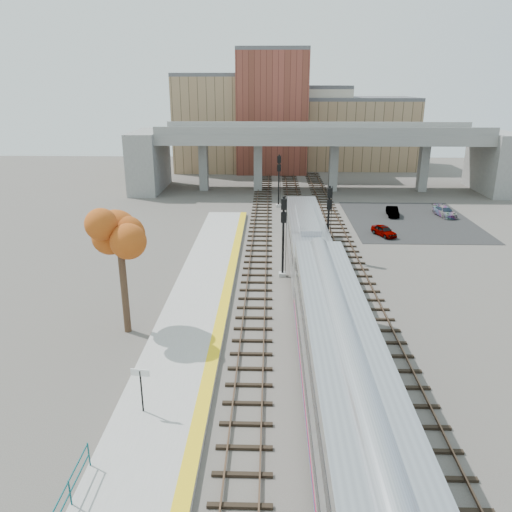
# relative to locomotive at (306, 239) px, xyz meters

# --- Properties ---
(ground) EXTENTS (160.00, 160.00, 0.00)m
(ground) POSITION_rel_locomotive_xyz_m (-1.00, -13.23, -2.28)
(ground) COLOR #47423D
(ground) RESTS_ON ground
(platform) EXTENTS (4.50, 60.00, 0.35)m
(platform) POSITION_rel_locomotive_xyz_m (-8.25, -13.23, -2.10)
(platform) COLOR #9E9E99
(platform) RESTS_ON ground
(yellow_strip) EXTENTS (0.70, 60.00, 0.01)m
(yellow_strip) POSITION_rel_locomotive_xyz_m (-6.35, -13.23, -1.92)
(yellow_strip) COLOR yellow
(yellow_strip) RESTS_ON platform
(tracks) EXTENTS (10.70, 95.00, 0.25)m
(tracks) POSITION_rel_locomotive_xyz_m (-0.07, -0.73, -2.20)
(tracks) COLOR black
(tracks) RESTS_ON ground
(overpass) EXTENTS (54.00, 12.00, 9.50)m
(overpass) POSITION_rel_locomotive_xyz_m (3.92, 31.77, 3.53)
(overpass) COLOR slate
(overpass) RESTS_ON ground
(buildings_far) EXTENTS (43.00, 21.00, 20.60)m
(buildings_far) POSITION_rel_locomotive_xyz_m (0.26, 53.34, 5.60)
(buildings_far) COLOR #917654
(buildings_far) RESTS_ON ground
(parking_lot) EXTENTS (14.00, 18.00, 0.04)m
(parking_lot) POSITION_rel_locomotive_xyz_m (13.00, 14.77, -2.26)
(parking_lot) COLOR black
(parking_lot) RESTS_ON ground
(locomotive) EXTENTS (3.02, 19.05, 4.10)m
(locomotive) POSITION_rel_locomotive_xyz_m (0.00, 0.00, 0.00)
(locomotive) COLOR #A8AAB2
(locomotive) RESTS_ON ground
(coach) EXTENTS (3.03, 25.00, 5.00)m
(coach) POSITION_rel_locomotive_xyz_m (-0.00, -22.61, 0.52)
(coach) COLOR #A8AAB2
(coach) RESTS_ON ground
(signal_mast_near) EXTENTS (0.60, 0.64, 6.68)m
(signal_mast_near) POSITION_rel_locomotive_xyz_m (-2.10, -3.14, 0.96)
(signal_mast_near) COLOR #9E9E99
(signal_mast_near) RESTS_ON ground
(signal_mast_mid) EXTENTS (0.60, 0.64, 6.63)m
(signal_mast_mid) POSITION_rel_locomotive_xyz_m (2.00, 1.44, 0.93)
(signal_mast_mid) COLOR #9E9E99
(signal_mast_mid) RESTS_ON ground
(signal_mast_far) EXTENTS (0.60, 0.64, 6.63)m
(signal_mast_far) POSITION_rel_locomotive_xyz_m (-2.10, 21.17, 0.93)
(signal_mast_far) COLOR #9E9E99
(signal_mast_far) RESTS_ON ground
(station_sign) EXTENTS (0.90, 0.17, 2.27)m
(station_sign) POSITION_rel_locomotive_xyz_m (-9.10, -21.65, -0.30)
(station_sign) COLOR black
(station_sign) RESTS_ON platform
(tree) EXTENTS (3.60, 3.60, 8.89)m
(tree) POSITION_rel_locomotive_xyz_m (-12.21, -13.01, 4.32)
(tree) COLOR #382619
(tree) RESTS_ON ground
(car_a) EXTENTS (2.50, 3.46, 1.10)m
(car_a) POSITION_rel_locomotive_xyz_m (8.65, 8.53, -1.69)
(car_a) COLOR #99999E
(car_a) RESTS_ON parking_lot
(car_b) EXTENTS (1.39, 3.40, 1.10)m
(car_b) POSITION_rel_locomotive_xyz_m (11.40, 16.71, -1.69)
(car_b) COLOR #99999E
(car_b) RESTS_ON parking_lot
(car_c) EXTENTS (2.34, 4.13, 1.13)m
(car_c) POSITION_rel_locomotive_xyz_m (17.58, 16.84, -1.67)
(car_c) COLOR #99999E
(car_c) RESTS_ON parking_lot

